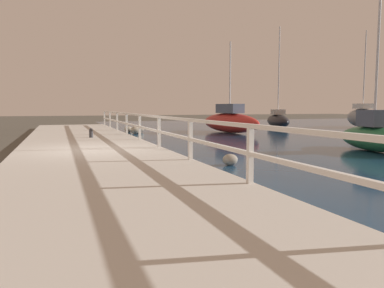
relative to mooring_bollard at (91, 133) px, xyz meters
The scene contains 12 objects.
ground_plane 4.99m from the mooring_bollard, 94.42° to the right, with size 120.00×120.00×0.00m, color #4C473D.
dock_walkway 4.98m from the mooring_bollard, 94.42° to the right, with size 4.71×36.00×0.26m.
railing 5.32m from the mooring_bollard, 69.26° to the right, with size 0.10×32.50×1.08m.
boulder_downstream 8.55m from the mooring_bollard, 68.42° to the right, with size 0.44×0.39×0.33m.
boulder_near_dock 6.10m from the mooring_bollard, 60.08° to the left, with size 0.59×0.53×0.44m.
boulder_upstream 7.35m from the mooring_bollard, 67.01° to the left, with size 0.52×0.47×0.39m.
boulder_far_strip 7.17m from the mooring_bollard, 60.87° to the left, with size 0.59×0.53×0.44m.
mooring_bollard is the anchor object (origin of this frame).
sailboat_gray 22.30m from the mooring_bollard, 15.98° to the left, with size 2.81×4.94×7.56m.
sailboat_black 17.03m from the mooring_bollard, 28.69° to the left, with size 3.04×5.61×7.79m.
sailboat_green 11.67m from the mooring_bollard, 34.85° to the right, with size 1.82×4.02×5.74m.
sailboat_red 9.82m from the mooring_bollard, 25.35° to the left, with size 2.10×6.06×5.67m.
Camera 1 is at (-0.97, -12.42, 1.64)m, focal length 35.00 mm.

